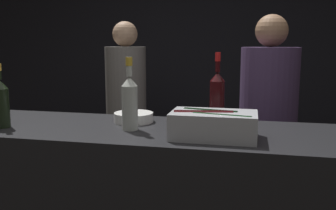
# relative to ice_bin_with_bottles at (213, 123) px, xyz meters

# --- Properties ---
(wall_back_chalkboard) EXTENTS (6.40, 0.06, 2.80)m
(wall_back_chalkboard) POSITION_rel_ice_bin_with_bottles_xyz_m (-0.24, 2.38, 0.28)
(wall_back_chalkboard) COLOR black
(wall_back_chalkboard) RESTS_ON ground_plane
(ice_bin_with_bottles) EXTENTS (0.39, 0.23, 0.13)m
(ice_bin_with_bottles) POSITION_rel_ice_bin_with_bottles_xyz_m (0.00, 0.00, 0.00)
(ice_bin_with_bottles) COLOR #B7BABF
(ice_bin_with_bottles) RESTS_ON bar_counter
(bowl_white) EXTENTS (0.22, 0.22, 0.05)m
(bowl_white) POSITION_rel_ice_bin_with_bottles_xyz_m (-0.46, 0.26, -0.04)
(bowl_white) COLOR white
(bowl_white) RESTS_ON bar_counter
(red_wine_bottle_tall) EXTENTS (0.08, 0.08, 0.38)m
(red_wine_bottle_tall) POSITION_rel_ice_bin_with_bottles_xyz_m (-0.01, 0.28, 0.08)
(red_wine_bottle_tall) COLOR black
(red_wine_bottle_tall) RESTS_ON bar_counter
(rose_wine_bottle) EXTENTS (0.08, 0.08, 0.36)m
(rose_wine_bottle) POSITION_rel_ice_bin_with_bottles_xyz_m (-0.42, 0.07, 0.08)
(rose_wine_bottle) COLOR #B2B7AD
(rose_wine_bottle) RESTS_ON bar_counter
(champagne_bottle) EXTENTS (0.08, 0.08, 0.33)m
(champagne_bottle) POSITION_rel_ice_bin_with_bottles_xyz_m (-1.08, -0.02, 0.06)
(champagne_bottle) COLOR black
(champagne_bottle) RESTS_ON bar_counter
(person_in_hoodie) EXTENTS (0.38, 0.38, 1.67)m
(person_in_hoodie) POSITION_rel_ice_bin_with_bottles_xyz_m (0.28, 0.87, -0.20)
(person_in_hoodie) COLOR black
(person_in_hoodie) RESTS_ON ground_plane
(person_blond_tee) EXTENTS (0.34, 0.34, 1.66)m
(person_blond_tee) POSITION_rel_ice_bin_with_bottles_xyz_m (-0.88, 1.34, -0.19)
(person_blond_tee) COLOR black
(person_blond_tee) RESTS_ON ground_plane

